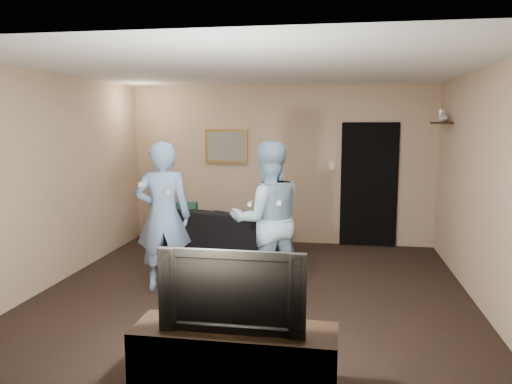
% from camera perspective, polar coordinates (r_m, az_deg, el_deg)
% --- Properties ---
extents(ground, '(5.00, 5.00, 0.00)m').
position_cam_1_polar(ground, '(6.11, -0.11, -11.15)').
color(ground, black).
rests_on(ground, ground).
extents(ceiling, '(5.00, 5.00, 0.04)m').
position_cam_1_polar(ceiling, '(5.80, -0.12, 13.90)').
color(ceiling, silver).
rests_on(ceiling, wall_back).
extents(wall_back, '(5.00, 0.04, 2.60)m').
position_cam_1_polar(wall_back, '(8.28, 2.75, 3.12)').
color(wall_back, tan).
rests_on(wall_back, ground).
extents(wall_front, '(5.00, 0.04, 2.60)m').
position_cam_1_polar(wall_front, '(3.40, -7.09, -3.99)').
color(wall_front, tan).
rests_on(wall_front, ground).
extents(wall_left, '(0.04, 5.00, 2.60)m').
position_cam_1_polar(wall_left, '(6.69, -21.74, 1.40)').
color(wall_left, tan).
rests_on(wall_left, ground).
extents(wall_right, '(0.04, 5.00, 2.60)m').
position_cam_1_polar(wall_right, '(5.94, 24.42, 0.48)').
color(wall_right, tan).
rests_on(wall_right, ground).
extents(sofa, '(2.28, 1.43, 0.62)m').
position_cam_1_polar(sofa, '(8.12, -4.35, -4.05)').
color(sofa, black).
rests_on(sofa, ground).
extents(throw_pillow, '(0.46, 0.17, 0.45)m').
position_cam_1_polar(throw_pillow, '(8.25, -8.30, -2.73)').
color(throw_pillow, '#164335').
rests_on(throw_pillow, sofa).
extents(painting_frame, '(0.72, 0.05, 0.57)m').
position_cam_1_polar(painting_frame, '(8.38, -3.41, 5.23)').
color(painting_frame, olive).
rests_on(painting_frame, wall_back).
extents(painting_canvas, '(0.62, 0.01, 0.47)m').
position_cam_1_polar(painting_canvas, '(8.36, -3.45, 5.22)').
color(painting_canvas, slate).
rests_on(painting_canvas, painting_frame).
extents(doorway, '(0.90, 0.06, 2.00)m').
position_cam_1_polar(doorway, '(8.24, 12.78, 0.81)').
color(doorway, black).
rests_on(doorway, ground).
extents(light_switch, '(0.08, 0.02, 0.12)m').
position_cam_1_polar(light_switch, '(8.20, 8.65, 2.99)').
color(light_switch, silver).
rests_on(light_switch, wall_back).
extents(wall_shelf, '(0.20, 0.60, 0.03)m').
position_cam_1_polar(wall_shelf, '(7.63, 20.43, 7.40)').
color(wall_shelf, black).
rests_on(wall_shelf, wall_right).
extents(shelf_vase, '(0.16, 0.16, 0.15)m').
position_cam_1_polar(shelf_vase, '(7.53, 20.61, 8.09)').
color(shelf_vase, '#A3A4A8').
rests_on(shelf_vase, wall_shelf).
extents(shelf_figurine, '(0.06, 0.06, 0.18)m').
position_cam_1_polar(shelf_figurine, '(7.70, 20.36, 8.19)').
color(shelf_figurine, silver).
rests_on(shelf_figurine, wall_shelf).
extents(tv_console, '(1.49, 0.49, 0.53)m').
position_cam_1_polar(tv_console, '(3.88, -2.45, -18.87)').
color(tv_console, black).
rests_on(tv_console, ground).
extents(television, '(1.05, 0.14, 0.61)m').
position_cam_1_polar(television, '(3.66, -2.51, -10.88)').
color(television, black).
rests_on(television, tv_console).
extents(wii_player_left, '(0.73, 0.57, 1.79)m').
position_cam_1_polar(wii_player_left, '(6.03, -10.55, -2.74)').
color(wii_player_left, '#7EA5DA').
rests_on(wii_player_left, ground).
extents(wii_player_right, '(1.06, 0.95, 1.79)m').
position_cam_1_polar(wii_player_right, '(5.70, 1.35, -3.21)').
color(wii_player_right, '#92B9D5').
rests_on(wii_player_right, ground).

